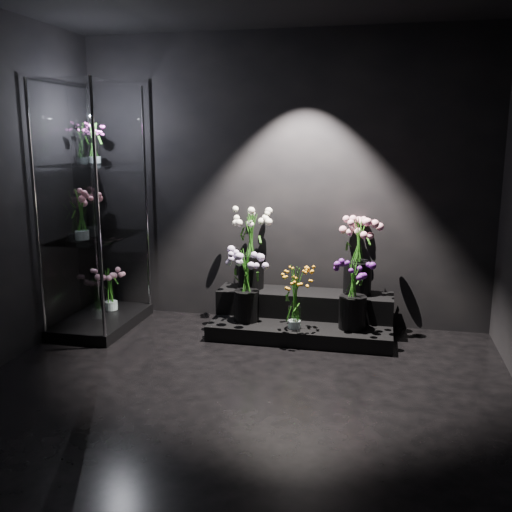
% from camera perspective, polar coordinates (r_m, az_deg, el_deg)
% --- Properties ---
extents(floor, '(4.00, 4.00, 0.00)m').
position_cam_1_polar(floor, '(4.04, -2.69, -15.04)').
color(floor, black).
rests_on(floor, ground).
extents(wall_back, '(4.00, 0.00, 4.00)m').
position_cam_1_polar(wall_back, '(5.57, 2.62, 7.49)').
color(wall_back, black).
rests_on(wall_back, floor).
extents(wall_front, '(4.00, 0.00, 4.00)m').
position_cam_1_polar(wall_front, '(1.81, -20.03, -2.60)').
color(wall_front, black).
rests_on(wall_front, floor).
extents(display_riser, '(1.67, 0.74, 0.37)m').
position_cam_1_polar(display_riser, '(5.45, 4.69, -6.04)').
color(display_riser, black).
rests_on(display_riser, floor).
extents(display_case, '(0.63, 1.05, 2.30)m').
position_cam_1_polar(display_case, '(5.56, -15.77, 4.48)').
color(display_case, black).
rests_on(display_case, floor).
extents(bouquet_orange_bells, '(0.30, 0.30, 0.56)m').
position_cam_1_polar(bouquet_orange_bells, '(5.08, 3.89, -4.14)').
color(bouquet_orange_bells, white).
rests_on(bouquet_orange_bells, display_riser).
extents(bouquet_lilac, '(0.49, 0.49, 0.68)m').
position_cam_1_polar(bouquet_lilac, '(5.25, -0.95, -2.32)').
color(bouquet_lilac, black).
rests_on(bouquet_lilac, display_riser).
extents(bouquet_purple, '(0.36, 0.36, 0.60)m').
position_cam_1_polar(bouquet_purple, '(5.13, 9.70, -3.60)').
color(bouquet_purple, black).
rests_on(bouquet_purple, display_riser).
extents(bouquet_cream_roses, '(0.46, 0.46, 0.79)m').
position_cam_1_polar(bouquet_cream_roses, '(5.50, -0.52, 1.33)').
color(bouquet_cream_roses, black).
rests_on(bouquet_cream_roses, display_riser).
extents(bouquet_pink_roses, '(0.50, 0.50, 0.73)m').
position_cam_1_polar(bouquet_pink_roses, '(5.37, 10.20, 0.59)').
color(bouquet_pink_roses, black).
rests_on(bouquet_pink_roses, display_riser).
extents(bouquet_case_pink, '(0.38, 0.38, 0.47)m').
position_cam_1_polar(bouquet_case_pink, '(5.43, -17.12, 4.14)').
color(bouquet_case_pink, white).
rests_on(bouquet_case_pink, display_case).
extents(bouquet_case_magenta, '(0.28, 0.28, 0.37)m').
position_cam_1_polar(bouquet_case_magenta, '(5.65, -15.91, 10.83)').
color(bouquet_case_magenta, white).
rests_on(bouquet_case_magenta, display_case).
extents(bouquet_case_base_pink, '(0.35, 0.35, 0.45)m').
position_cam_1_polar(bouquet_case_base_pink, '(5.91, -14.39, -2.97)').
color(bouquet_case_base_pink, white).
rests_on(bouquet_case_base_pink, display_case).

